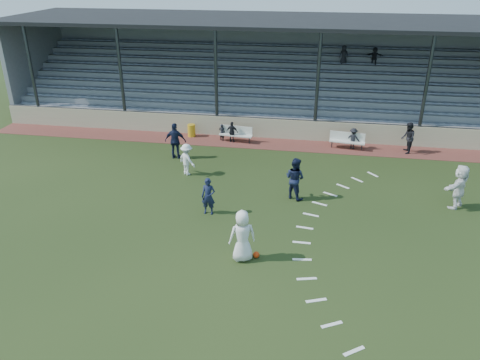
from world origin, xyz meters
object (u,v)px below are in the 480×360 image
at_px(player_navy_lead, 208,196).
at_px(official, 408,138).
at_px(player_white_lead, 242,236).
at_px(football, 256,255).
at_px(trash_bin, 192,130).
at_px(bench_left, 236,132).
at_px(bench_right, 347,139).

distance_m(player_navy_lead, official, 12.82).
bearing_deg(player_navy_lead, player_white_lead, -57.03).
bearing_deg(football, trash_bin, 115.04).
distance_m(trash_bin, player_white_lead, 13.50).
distance_m(bench_left, player_navy_lead, 8.88).
relative_size(player_white_lead, player_navy_lead, 1.21).
relative_size(trash_bin, player_white_lead, 0.38).
height_order(bench_right, football, bench_right).
height_order(bench_left, official, official).
relative_size(bench_left, player_navy_lead, 1.24).
height_order(player_navy_lead, official, official).
bearing_deg(bench_left, official, 5.53).
relative_size(bench_left, player_white_lead, 1.03).
xyz_separation_m(football, official, (6.96, 11.63, 0.78)).
bearing_deg(trash_bin, football, -64.96).
distance_m(football, player_navy_lead, 3.91).
relative_size(bench_right, trash_bin, 2.69).
relative_size(bench_right, football, 8.52).
height_order(bench_left, football, bench_left).
relative_size(bench_left, official, 1.15).
relative_size(trash_bin, player_navy_lead, 0.46).
height_order(bench_right, trash_bin, bench_right).
height_order(bench_left, player_white_lead, player_white_lead).
xyz_separation_m(trash_bin, player_navy_lead, (3.25, -9.31, 0.42)).
bearing_deg(bench_left, player_white_lead, -72.21).
bearing_deg(player_navy_lead, bench_right, 55.74).
distance_m(bench_left, player_white_lead, 12.23).
bearing_deg(bench_left, bench_right, 6.21).
xyz_separation_m(bench_left, official, (9.81, -0.19, 0.32)).
relative_size(bench_left, bench_right, 1.00).
height_order(football, official, official).
bearing_deg(bench_right, trash_bin, -175.12).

